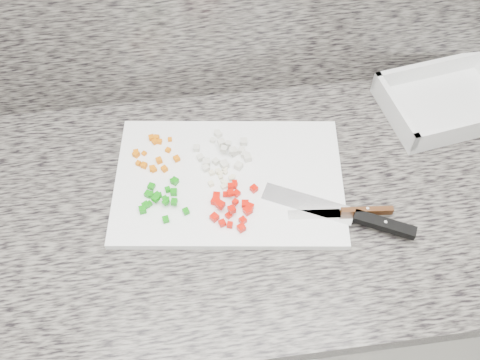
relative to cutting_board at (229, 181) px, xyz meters
The scene contains 11 objects.
cabinet 0.48m from the cutting_board, 56.23° to the right, with size 3.92×0.62×0.86m, color silver.
countertop 0.06m from the cutting_board, 56.23° to the right, with size 3.96×0.64×0.04m, color #605C55.
cutting_board is the anchor object (origin of this frame).
carrot_pile 0.17m from the cutting_board, 152.65° to the left, with size 0.10×0.10×0.01m.
onion_pile 0.06m from the cutting_board, 90.02° to the left, with size 0.12×0.11×0.02m.
green_pepper_pile 0.14m from the cutting_board, 166.22° to the right, with size 0.10×0.10×0.02m.
red_pepper_pile 0.07m from the cutting_board, 89.39° to the right, with size 0.10×0.12×0.02m.
garlic_pile 0.02m from the cutting_board, behind, with size 0.06×0.05×0.01m.
chef_knife 0.26m from the cutting_board, 28.36° to the right, with size 0.28×0.16×0.02m.
paring_knife 0.25m from the cutting_board, 26.47° to the right, with size 0.20×0.03×0.02m.
tray 0.52m from the cutting_board, 15.34° to the left, with size 0.30×0.24×0.06m.
Camera 1 is at (-0.09, 0.87, 1.80)m, focal length 40.00 mm.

